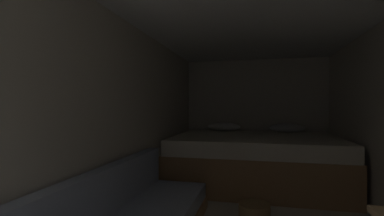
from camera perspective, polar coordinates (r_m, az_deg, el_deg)
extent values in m
cube|color=beige|center=(5.17, 13.03, -1.33)|extent=(2.61, 0.05, 2.03)
cube|color=beige|center=(2.79, -14.54, -2.76)|extent=(0.05, 5.35, 2.03)
cube|color=white|center=(2.62, 12.79, 20.10)|extent=(2.61, 5.35, 0.05)
cube|color=#9E7247|center=(4.29, 12.96, -11.84)|extent=(2.39, 1.79, 0.52)
cube|color=beige|center=(4.23, 12.96, -7.05)|extent=(2.35, 1.75, 0.21)
ellipsoid|color=white|center=(4.92, 6.72, -3.92)|extent=(0.58, 0.33, 0.15)
ellipsoid|color=white|center=(4.91, 19.31, -3.94)|extent=(0.58, 0.33, 0.15)
cube|color=#99A3B7|center=(2.12, -23.36, -18.70)|extent=(0.12, 2.93, 0.38)
cylinder|color=olive|center=(2.95, 12.93, -20.76)|extent=(0.31, 0.31, 0.20)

